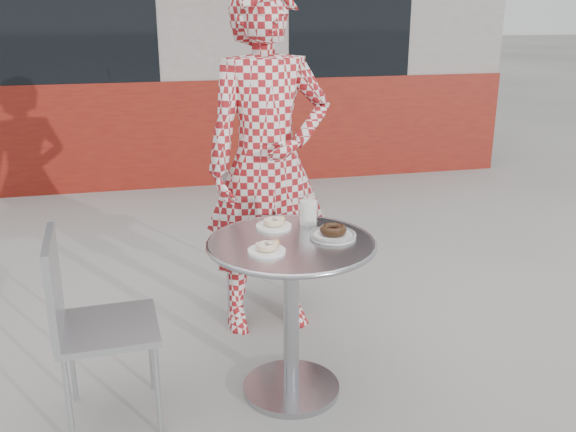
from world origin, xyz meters
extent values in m
plane|color=#9C9994|center=(0.00, 0.00, 0.00)|extent=(60.00, 60.00, 0.00)
cube|color=gray|center=(0.00, 5.60, 1.50)|extent=(6.00, 4.00, 3.00)
cube|color=maroon|center=(0.00, 3.68, 0.50)|extent=(6.02, 0.20, 1.00)
cube|color=black|center=(-1.20, 3.61, 1.70)|extent=(1.60, 0.04, 1.40)
cube|color=black|center=(1.40, 3.61, 1.70)|extent=(1.20, 0.04, 1.40)
cylinder|color=#B3B4B8|center=(-0.02, 0.03, 0.01)|extent=(0.44, 0.44, 0.03)
cylinder|color=#B3B4B8|center=(-0.02, 0.03, 0.36)|extent=(0.07, 0.07, 0.70)
cylinder|color=#B3B4B8|center=(-0.02, 0.03, 0.72)|extent=(0.70, 0.70, 0.02)
torus|color=#B3B4B8|center=(-0.02, 0.03, 0.72)|extent=(0.72, 0.72, 0.02)
cube|color=#ABAEB3|center=(0.02, 0.92, 0.44)|extent=(0.48, 0.48, 0.03)
cube|color=#ABAEB3|center=(-0.02, 0.73, 0.65)|extent=(0.40, 0.11, 0.41)
cube|color=#ABAEB3|center=(-0.79, 0.01, 0.42)|extent=(0.42, 0.42, 0.03)
cube|color=#ABAEB3|center=(-0.98, 0.00, 0.64)|extent=(0.05, 0.40, 0.40)
imported|color=maroon|center=(0.02, 0.71, 0.90)|extent=(0.69, 0.48, 1.80)
cylinder|color=white|center=(-0.05, 0.22, 0.73)|extent=(0.16, 0.16, 0.01)
torus|color=#BB8A48|center=(-0.05, 0.22, 0.75)|extent=(0.09, 0.09, 0.03)
sphere|color=#B77A3F|center=(-0.01, 0.25, 0.76)|extent=(0.03, 0.03, 0.03)
cylinder|color=white|center=(-0.14, -0.06, 0.73)|extent=(0.15, 0.15, 0.01)
torus|color=#BB8A48|center=(-0.14, -0.06, 0.75)|extent=(0.09, 0.09, 0.03)
sphere|color=#B77A3F|center=(-0.10, -0.04, 0.75)|extent=(0.03, 0.03, 0.03)
cylinder|color=white|center=(0.17, 0.04, 0.74)|extent=(0.20, 0.20, 0.01)
torus|color=black|center=(0.17, 0.04, 0.76)|extent=(0.12, 0.12, 0.04)
torus|color=black|center=(0.17, 0.04, 0.74)|extent=(0.20, 0.20, 0.02)
cylinder|color=white|center=(0.11, 0.23, 0.78)|extent=(0.07, 0.07, 0.11)
cylinder|color=white|center=(0.11, 0.23, 0.80)|extent=(0.08, 0.08, 0.13)
camera|label=1|loc=(-0.60, -2.42, 1.68)|focal=40.00mm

